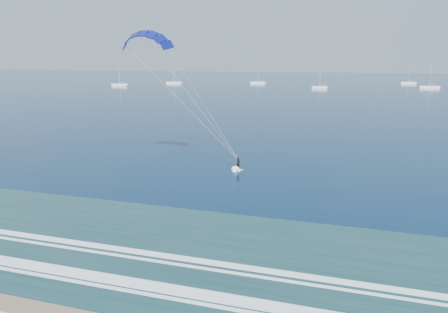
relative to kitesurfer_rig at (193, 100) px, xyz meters
name	(u,v)px	position (x,y,z in m)	size (l,w,h in m)	color
kitesurfer_rig	(193,100)	(0.00, 0.00, 0.00)	(15.10, 8.14, 18.68)	gold
sailboat_0	(120,85)	(-99.59, 149.92, -8.80)	(8.72, 2.40, 11.85)	white
sailboat_1	(174,83)	(-79.33, 177.49, -8.79)	(9.41, 2.40, 12.83)	white
sailboat_2	(258,83)	(-31.25, 192.15, -8.80)	(8.74, 2.40, 11.78)	white
sailboat_3	(319,87)	(6.71, 160.02, -8.81)	(7.27, 2.40, 10.29)	white
sailboat_4	(408,83)	(55.10, 214.71, -8.80)	(8.22, 2.40, 11.24)	white
sailboat_5	(429,87)	(59.61, 177.28, -8.79)	(9.25, 2.40, 12.55)	white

